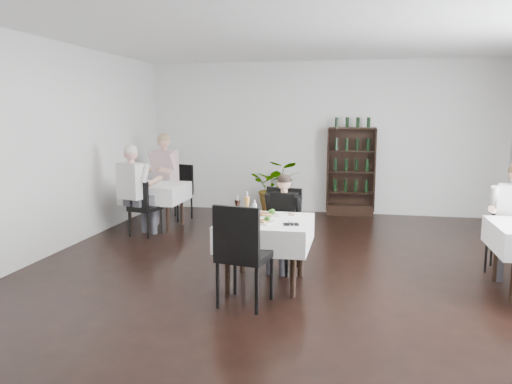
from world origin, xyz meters
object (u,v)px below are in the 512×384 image
main_table (266,232)px  diner_main (282,215)px  wine_shelf (351,172)px  potted_tree (277,187)px

main_table → diner_main: diner_main is taller
wine_shelf → potted_tree: (-1.43, -0.21, -0.31)m
wine_shelf → main_table: size_ratio=1.70×
diner_main → potted_tree: bearing=100.3°
potted_tree → diner_main: size_ratio=0.88×
wine_shelf → potted_tree: wine_shelf is taller
main_table → potted_tree: size_ratio=0.95×
main_table → diner_main: 0.61m
wine_shelf → main_table: wine_shelf is taller
wine_shelf → diner_main: wine_shelf is taller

